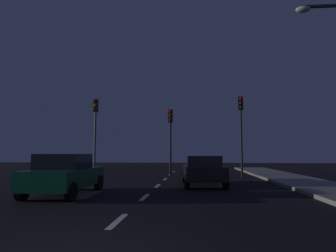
% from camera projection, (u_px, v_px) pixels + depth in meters
% --- Properties ---
extents(ground_plane, '(80.00, 80.00, 0.00)m').
position_uv_depth(ground_plane, '(147.00, 195.00, 11.22)').
color(ground_plane, black).
extents(lane_stripe_second, '(0.16, 1.60, 0.01)m').
position_uv_depth(lane_stripe_second, '(118.00, 221.00, 6.86)').
color(lane_stripe_second, silver).
rests_on(lane_stripe_second, ground_plane).
extents(lane_stripe_third, '(0.16, 1.60, 0.01)m').
position_uv_depth(lane_stripe_third, '(145.00, 197.00, 10.63)').
color(lane_stripe_third, silver).
rests_on(lane_stripe_third, ground_plane).
extents(lane_stripe_fourth, '(0.16, 1.60, 0.01)m').
position_uv_depth(lane_stripe_fourth, '(158.00, 186.00, 14.40)').
color(lane_stripe_fourth, silver).
rests_on(lane_stripe_fourth, ground_plane).
extents(lane_stripe_fifth, '(0.16, 1.60, 0.01)m').
position_uv_depth(lane_stripe_fifth, '(165.00, 179.00, 18.17)').
color(lane_stripe_fifth, silver).
rests_on(lane_stripe_fifth, ground_plane).
extents(lane_stripe_sixth, '(0.16, 1.60, 0.01)m').
position_uv_depth(lane_stripe_sixth, '(170.00, 175.00, 21.93)').
color(lane_stripe_sixth, silver).
rests_on(lane_stripe_sixth, ground_plane).
extents(lane_stripe_seventh, '(0.16, 1.60, 0.01)m').
position_uv_depth(lane_stripe_seventh, '(174.00, 172.00, 25.70)').
color(lane_stripe_seventh, silver).
rests_on(lane_stripe_seventh, ground_plane).
extents(traffic_signal_left, '(0.32, 0.38, 5.41)m').
position_uv_depth(traffic_signal_left, '(95.00, 122.00, 20.59)').
color(traffic_signal_left, '#4C4C51').
rests_on(traffic_signal_left, ground_plane).
extents(traffic_signal_center, '(0.32, 0.38, 4.61)m').
position_uv_depth(traffic_signal_center, '(170.00, 129.00, 20.08)').
color(traffic_signal_center, black).
rests_on(traffic_signal_center, ground_plane).
extents(traffic_signal_right, '(0.32, 0.38, 5.42)m').
position_uv_depth(traffic_signal_right, '(241.00, 121.00, 19.71)').
color(traffic_signal_right, black).
rests_on(traffic_signal_right, ground_plane).
extents(car_stopped_ahead, '(2.20, 4.22, 1.47)m').
position_uv_depth(car_stopped_ahead, '(203.00, 170.00, 14.60)').
color(car_stopped_ahead, black).
rests_on(car_stopped_ahead, ground_plane).
extents(car_adjacent_lane, '(1.97, 4.17, 1.56)m').
position_uv_depth(car_adjacent_lane, '(65.00, 174.00, 11.24)').
color(car_adjacent_lane, '#0F4C2D').
rests_on(car_adjacent_lane, ground_plane).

